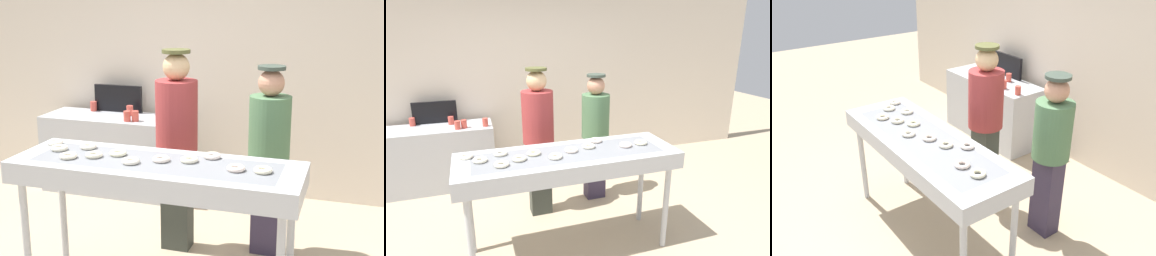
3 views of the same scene
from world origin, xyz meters
TOP-DOWN VIEW (x-y plane):
  - ground_plane at (0.00, 0.00)m, footprint 16.00×16.00m
  - back_wall at (0.00, 2.31)m, footprint 8.00×0.12m
  - fryer_conveyor at (0.00, 0.00)m, footprint 2.02×0.66m
  - sugar_donut_0 at (0.03, 0.03)m, footprint 0.17×0.17m
  - sugar_donut_1 at (0.74, 0.01)m, footprint 0.17×0.17m
  - sugar_donut_2 at (0.35, 0.20)m, footprint 0.16×0.16m
  - sugar_donut_3 at (-0.89, 0.17)m, footprint 0.16×0.16m
  - sugar_donut_4 at (0.57, -0.01)m, footprint 0.17×0.17m
  - sugar_donut_5 at (-0.15, -0.08)m, footprint 0.15×0.15m
  - sugar_donut_6 at (0.22, 0.07)m, footprint 0.17×0.17m
  - sugar_donut_7 at (-0.45, -0.03)m, footprint 0.14×0.14m
  - sugar_donut_8 at (-0.61, -0.11)m, footprint 0.17×0.17m
  - sugar_donut_9 at (-0.31, 0.06)m, footprint 0.17×0.17m
  - sugar_donut_10 at (-0.78, 0.04)m, footprint 0.15×0.15m
  - sugar_donut_11 at (-0.60, 0.15)m, footprint 0.17×0.17m
  - worker_baker at (-0.12, 0.78)m, footprint 0.35×0.35m
  - worker_assistant at (0.63, 0.93)m, footprint 0.34×0.34m
  - prep_counter at (-1.29, 1.86)m, footprint 1.46×0.57m
  - paper_cup_0 at (-1.09, 1.96)m, footprint 0.07×0.07m
  - paper_cup_1 at (-1.00, 1.69)m, footprint 0.07×0.07m
  - paper_cup_2 at (-1.58, 2.05)m, footprint 0.07×0.07m
  - paper_cup_3 at (-0.92, 1.72)m, footprint 0.07×0.07m
  - paper_cup_4 at (-0.65, 1.72)m, footprint 0.07×0.07m
  - menu_display at (-1.29, 2.09)m, footprint 0.57×0.04m

SIDE VIEW (x-z plane):
  - ground_plane at x=0.00m, z-range 0.00..0.00m
  - prep_counter at x=-1.29m, z-range 0.00..0.85m
  - worker_assistant at x=0.63m, z-range 0.11..1.70m
  - paper_cup_0 at x=-1.09m, z-range 0.85..0.96m
  - paper_cup_1 at x=-1.00m, z-range 0.85..0.96m
  - paper_cup_2 at x=-1.58m, z-range 0.85..0.96m
  - paper_cup_3 at x=-0.92m, z-range 0.85..0.96m
  - paper_cup_4 at x=-0.65m, z-range 0.85..0.96m
  - fryer_conveyor at x=0.00m, z-range 0.42..1.45m
  - worker_baker at x=-0.12m, z-range 0.13..1.84m
  - menu_display at x=-1.29m, z-range 0.85..1.16m
  - sugar_donut_0 at x=0.03m, z-range 1.02..1.06m
  - sugar_donut_1 at x=0.74m, z-range 1.02..1.06m
  - sugar_donut_2 at x=0.35m, z-range 1.02..1.06m
  - sugar_donut_3 at x=-0.89m, z-range 1.02..1.06m
  - sugar_donut_4 at x=0.57m, z-range 1.02..1.06m
  - sugar_donut_5 at x=-0.15m, z-range 1.02..1.06m
  - sugar_donut_6 at x=0.22m, z-range 1.02..1.06m
  - sugar_donut_7 at x=-0.45m, z-range 1.02..1.06m
  - sugar_donut_8 at x=-0.61m, z-range 1.02..1.06m
  - sugar_donut_9 at x=-0.31m, z-range 1.02..1.06m
  - sugar_donut_10 at x=-0.78m, z-range 1.02..1.06m
  - sugar_donut_11 at x=-0.60m, z-range 1.02..1.06m
  - back_wall at x=0.00m, z-range 0.00..2.92m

